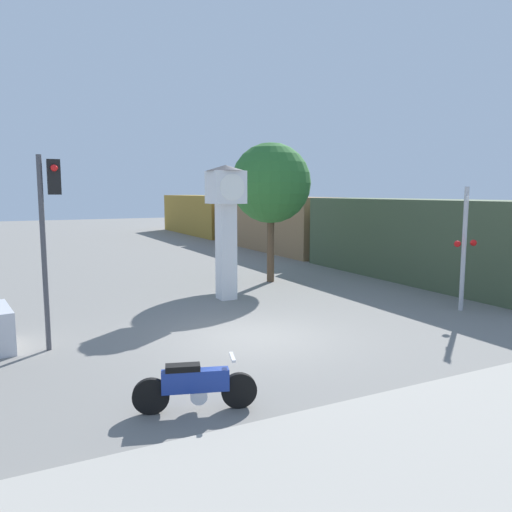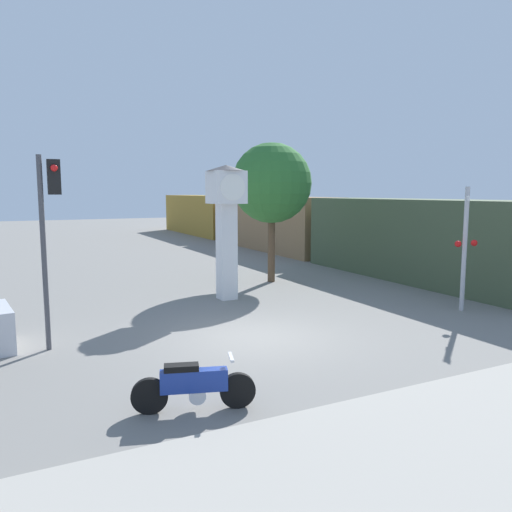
{
  "view_description": "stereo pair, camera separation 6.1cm",
  "coord_description": "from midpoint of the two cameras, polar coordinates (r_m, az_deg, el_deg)",
  "views": [
    {
      "loc": [
        -5.52,
        -11.12,
        3.7
      ],
      "look_at": [
        0.53,
        0.89,
        1.97
      ],
      "focal_mm": 35.0,
      "sensor_mm": 36.0,
      "label": 1
    },
    {
      "loc": [
        -5.47,
        -11.15,
        3.7
      ],
      "look_at": [
        0.53,
        0.89,
        1.97
      ],
      "focal_mm": 35.0,
      "sensor_mm": 36.0,
      "label": 2
    }
  ],
  "objects": [
    {
      "name": "traffic_light",
      "position": [
        12.42,
        -22.49,
        4.04
      ],
      "size": [
        0.5,
        0.35,
        4.54
      ],
      "color": "#47474C",
      "rests_on": "ground_plane"
    },
    {
      "name": "ground_plane",
      "position": [
        12.95,
        -0.18,
        -9.26
      ],
      "size": [
        120.0,
        120.0,
        0.0
      ],
      "primitive_type": "plane",
      "color": "slate"
    },
    {
      "name": "motorcycle",
      "position": [
        8.77,
        -6.93,
        -14.48
      ],
      "size": [
        2.04,
        0.77,
        0.93
      ],
      "rotation": [
        0.0,
        0.0,
        -0.3
      ],
      "color": "black",
      "rests_on": "ground_plane"
    },
    {
      "name": "railroad_crossing_signal",
      "position": [
        16.71,
        22.87,
        1.28
      ],
      "size": [
        0.9,
        0.82,
        3.86
      ],
      "color": "#B7B7BC",
      "rests_on": "ground_plane"
    },
    {
      "name": "freight_train",
      "position": [
        32.74,
        1.87,
        3.82
      ],
      "size": [
        2.8,
        39.0,
        3.4
      ],
      "color": "#425138",
      "rests_on": "ground_plane"
    },
    {
      "name": "clock_tower",
      "position": [
        17.11,
        -3.3,
        5.2
      ],
      "size": [
        1.32,
        1.32,
        4.61
      ],
      "color": "white",
      "rests_on": "ground_plane"
    },
    {
      "name": "street_tree",
      "position": [
        20.45,
        1.88,
        8.28
      ],
      "size": [
        3.25,
        3.25,
        5.68
      ],
      "color": "brown",
      "rests_on": "ground_plane"
    }
  ]
}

